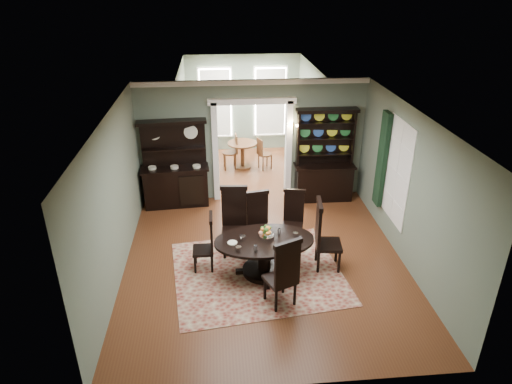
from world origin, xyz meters
TOP-DOWN VIEW (x-y plane):
  - room at (0.00, 0.04)m, footprint 5.51×6.01m
  - parlor at (0.00, 5.53)m, footprint 3.51×3.50m
  - doorway_trim at (0.00, 3.00)m, footprint 2.08×0.25m
  - right_window at (2.69, 0.93)m, footprint 0.15×1.47m
  - wall_sconce at (0.95, 2.85)m, footprint 0.27×0.21m
  - rug at (-0.17, -0.32)m, footprint 3.45×3.06m
  - dining_table at (-0.05, -0.32)m, footprint 1.93×1.82m
  - centerpiece at (0.00, -0.24)m, footprint 1.40×0.90m
  - chair_far_left at (-0.57, 0.53)m, footprint 0.56×0.54m
  - chair_far_mid at (-0.07, 0.60)m, footprint 0.54×0.52m
  - chair_far_right at (0.68, 0.76)m, footprint 0.53×0.51m
  - chair_end_left at (-1.10, -0.07)m, footprint 0.41×0.45m
  - chair_end_right at (1.08, -0.22)m, footprint 0.56×0.58m
  - chair_near at (0.18, -1.32)m, footprint 0.65×0.64m
  - sideboard at (-1.89, 2.75)m, footprint 1.65×0.69m
  - welsh_dresser at (1.77, 2.75)m, footprint 1.49×0.56m
  - parlor_table at (-0.13, 4.89)m, footprint 0.85×0.85m
  - parlor_chair_left at (-0.43, 4.90)m, footprint 0.44×0.43m
  - parlor_chair_right at (0.46, 4.77)m, footprint 0.44×0.43m

SIDE VIEW (x-z plane):
  - rug at x=-0.17m, z-range 0.00..0.01m
  - parlor_chair_right at x=0.46m, z-range 0.03..0.97m
  - parlor_table at x=-0.13m, z-range 0.12..0.91m
  - dining_table at x=-0.05m, z-range 0.15..0.89m
  - parlor_chair_left at x=-0.43m, z-range 0.04..1.07m
  - chair_end_left at x=-1.10m, z-range 0.03..1.19m
  - chair_far_right at x=0.68m, z-range 0.03..1.23m
  - chair_far_mid at x=-0.07m, z-range 0.03..1.29m
  - chair_near at x=0.18m, z-range 0.03..1.39m
  - sideboard at x=-1.89m, z-range -0.32..1.81m
  - chair_far_left at x=-0.57m, z-range 0.04..1.46m
  - chair_end_right at x=1.08m, z-range 0.04..1.46m
  - centerpiece at x=0.00m, z-range 0.69..0.92m
  - welsh_dresser at x=1.77m, z-range -0.32..2.00m
  - parlor at x=0.00m, z-range 0.01..3.02m
  - room at x=0.00m, z-range 0.07..3.08m
  - right_window at x=2.69m, z-range 0.54..2.66m
  - doorway_trim at x=0.00m, z-range 0.33..2.90m
  - wall_sconce at x=0.95m, z-range 1.79..1.99m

